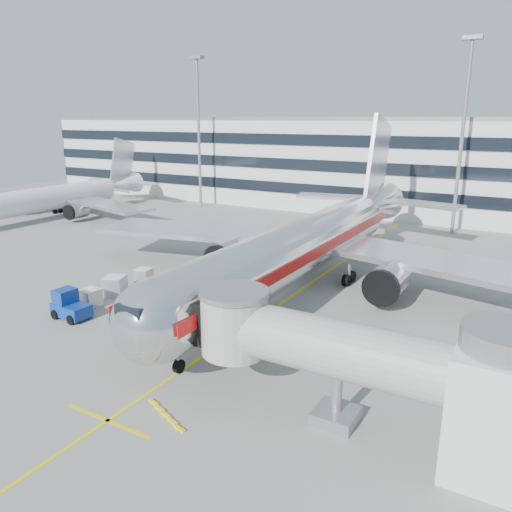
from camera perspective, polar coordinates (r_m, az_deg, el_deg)
The scene contains 15 objects.
ground at distance 38.53m, azimuth -1.26°, elevation -8.22°, with size 180.00×180.00×0.00m, color gray.
lead_in_line at distance 46.75m, azimuth 5.16°, elevation -3.91°, with size 0.25×70.00×0.01m, color yellow.
stop_bar at distance 28.97m, azimuth -16.58°, elevation -17.58°, with size 6.00×0.25×0.01m, color yellow.
main_jet at distance 47.04m, azimuth 6.18°, elevation 1.57°, with size 50.95×48.70×16.06m.
jet_bridge at distance 25.72m, azimuth 12.99°, elevation -11.84°, with size 17.80×4.50×7.00m.
terminal at distance 90.24m, azimuth 18.57°, elevation 9.85°, with size 150.00×24.25×15.60m.
light_mast_west at distance 89.72m, azimuth -6.60°, elevation 15.04°, with size 2.40×1.20×25.45m.
light_mast_centre at distance 72.80m, azimuth 22.64°, elevation 13.90°, with size 2.40×1.20×25.45m.
second_jet at distance 86.94m, azimuth -21.81°, elevation 6.28°, with size 38.21×36.52×12.04m.
belt_loader at distance 38.38m, azimuth -8.63°, elevation -7.36°, with size 5.26×2.52×2.46m.
baggage_tug at distance 42.70m, azimuth -20.53°, elevation -5.36°, with size 3.20×2.15×2.33m.
cargo_container_left at distance 46.61m, azimuth -15.81°, elevation -3.32°, with size 2.20×2.20×1.83m.
cargo_container_right at distance 49.34m, azimuth -12.72°, elevation -2.27°, with size 1.64×1.64×1.50m.
cargo_container_front at distance 44.60m, azimuth -18.39°, elevation -4.58°, with size 1.55×1.55×1.57m.
ramp_worker at distance 41.49m, azimuth -12.35°, elevation -5.49°, with size 0.65×0.43×1.78m, color #C6FC1A.
Camera 1 is at (18.46, -30.04, 15.54)m, focal length 35.00 mm.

